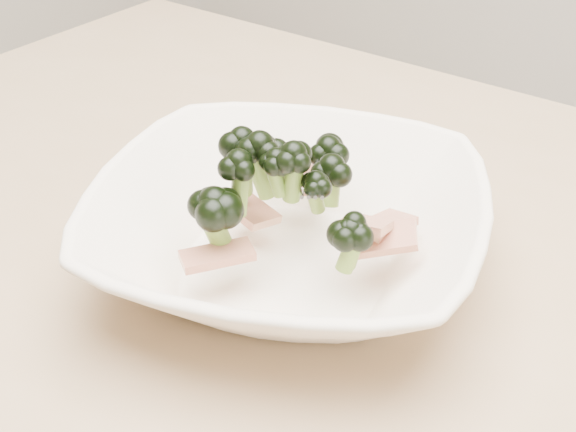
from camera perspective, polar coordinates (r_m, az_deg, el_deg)
The scene contains 2 objects.
dining_table at distance 0.72m, azimuth 3.42°, elevation -9.36°, with size 1.20×0.80×0.75m.
broccoli_dish at distance 0.63m, azimuth -0.01°, elevation -0.66°, with size 0.40×0.40×0.12m.
Camera 1 is at (0.28, -0.45, 1.14)m, focal length 50.00 mm.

